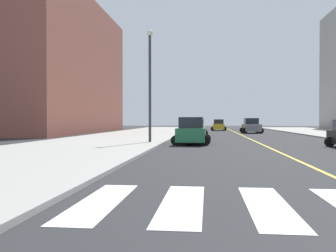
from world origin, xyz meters
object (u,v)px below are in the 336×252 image
object	(u,v)px
car_silver_fifth	(197,128)
street_lamp	(150,77)
car_green_fourth	(192,132)
car_yellow_nearest	(219,125)
car_gray_third	(251,126)

from	to	relation	value
car_silver_fifth	street_lamp	bearing A→B (deg)	-102.33
car_green_fourth	street_lamp	distance (m)	5.13
car_green_fourth	street_lamp	bearing A→B (deg)	179.42
car_yellow_nearest	car_green_fourth	world-z (taller)	car_green_fourth
car_yellow_nearest	car_silver_fifth	xyz separation A→B (m)	(-3.11, -19.67, -0.03)
car_yellow_nearest	car_gray_third	world-z (taller)	car_gray_third
car_gray_third	car_green_fourth	size ratio (longest dim) A/B	1.03
car_gray_third	street_lamp	distance (m)	26.33
car_yellow_nearest	car_silver_fifth	size ratio (longest dim) A/B	1.04
car_yellow_nearest	car_green_fourth	bearing A→B (deg)	-92.77
car_green_fourth	street_lamp	xyz separation A→B (m)	(-3.11, 0.09, 4.07)
car_yellow_nearest	street_lamp	bearing A→B (deg)	-97.71
car_gray_third	street_lamp	xyz separation A→B (m)	(-10.18, -23.94, 4.05)
car_green_fourth	car_silver_fifth	distance (m)	15.99
car_gray_third	car_green_fourth	world-z (taller)	car_gray_third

